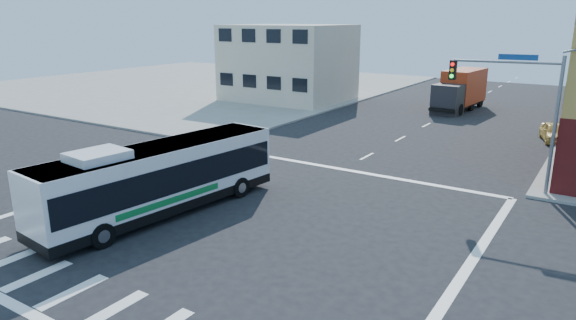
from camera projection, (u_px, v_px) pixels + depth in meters
The scene contains 7 objects.
ground at pixel (245, 220), 22.82m from camera, with size 120.00×120.00×0.00m, color black.
sidewalk_nw at pixel (197, 84), 69.42m from camera, with size 50.00×50.00×0.15m, color gray.
building_west at pixel (288, 63), 54.91m from camera, with size 12.06×10.06×8.00m.
signal_mast_ne at pixel (520, 96), 25.34m from camera, with size 7.91×1.13×8.07m.
transit_bus at pixel (161, 177), 23.20m from camera, with size 3.91×12.18×3.54m.
box_truck at pixel (460, 91), 49.65m from camera, with size 3.21×8.72×3.84m.
parked_car at pixel (555, 132), 37.23m from camera, with size 1.60×3.98×1.36m, color gold.
Camera 1 is at (13.15, -16.83, 8.71)m, focal length 32.00 mm.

